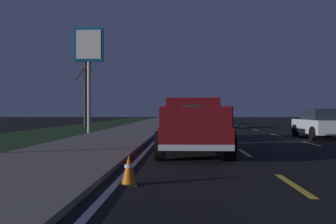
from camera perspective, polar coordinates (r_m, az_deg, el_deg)
ground at (r=30.03m, az=9.46°, el=-2.62°), size 144.00×144.00×0.00m
sidewalk_shoulder at (r=29.99m, az=-4.81°, el=-2.51°), size 108.00×4.00×0.12m
grass_verge at (r=30.99m, az=-14.04°, el=-2.53°), size 108.00×6.00×0.01m
lane_markings at (r=33.20m, az=3.51°, el=-2.36°), size 108.29×7.04×0.01m
pickup_truck at (r=12.97m, az=3.70°, el=-1.79°), size 5.42×2.28×1.87m
sedan_blue at (r=19.50m, az=3.80°, el=-1.75°), size 4.45×2.10×1.54m
sedan_black at (r=32.20m, az=2.41°, el=-1.05°), size 4.44×2.08×1.54m
sedan_silver at (r=41.94m, az=2.33°, el=-0.79°), size 4.44×2.09×1.54m
sedan_white at (r=21.78m, az=21.54°, el=-1.57°), size 4.40×2.02×1.54m
gas_price_sign at (r=26.09m, az=-11.49°, el=8.32°), size 0.27×1.90×6.86m
bare_tree_far at (r=35.78m, az=-11.99°, el=2.88°), size 0.60×2.00×6.00m
traffic_cone_near at (r=7.52m, az=-5.75°, el=-8.45°), size 0.36×0.36×0.58m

